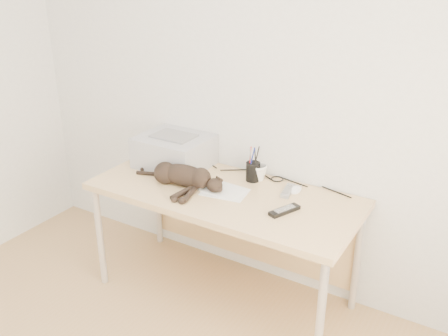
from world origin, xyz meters
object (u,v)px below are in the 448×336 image
Objects in this scene: printer at (175,151)px; mug at (258,172)px; desk at (231,206)px; pen_cup at (253,171)px; cat at (181,176)px; mouse at (295,188)px.

mug is at bearing 7.87° from printer.
desk is 0.26m from mug.
printer is at bearing -172.13° from mug.
desk is 7.21× the size of pen_cup.
desk is at bearing -118.11° from pen_cup.
cat is (-0.26, -0.15, 0.19)m from desk.
pen_cup is (0.55, 0.06, -0.04)m from printer.
pen_cup is (-0.02, -0.02, 0.01)m from mug.
mouse is at bearing -5.07° from mug.
pen_cup is 0.29m from mouse.
cat reaches higher than mug.
pen_cup reaches higher than mug.
pen_cup is (0.34, 0.29, 0.00)m from cat.
cat is at bearing -158.06° from mouse.
cat is 0.44m from pen_cup.
mouse is (0.62, 0.29, -0.04)m from cat.
desk is at bearing 23.97° from cat.
pen_cup is (0.07, 0.14, 0.20)m from desk.
desk is 0.36m from cat.
mouse is at bearing 19.47° from cat.
mug is (0.58, 0.08, -0.05)m from printer.
mug reaches higher than mouse.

